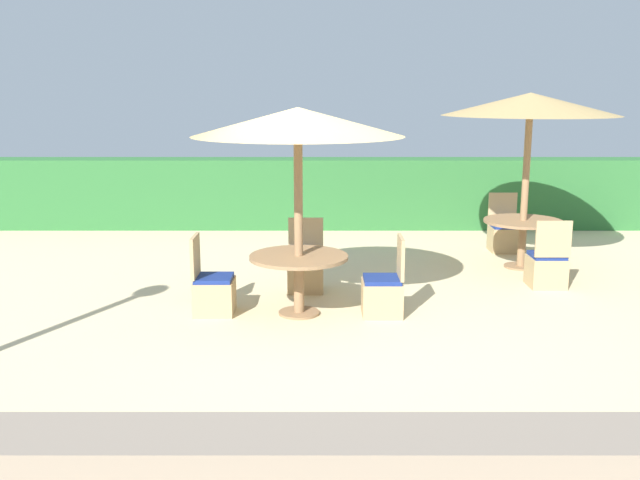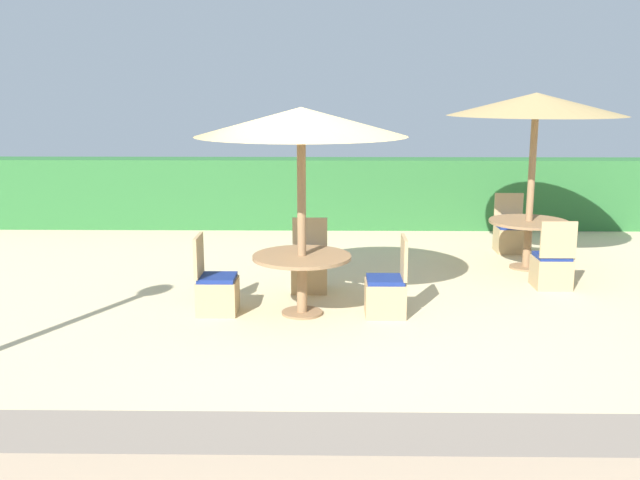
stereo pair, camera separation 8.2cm
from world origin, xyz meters
name	(u,v)px [view 1 (the left image)]	position (x,y,z in m)	size (l,w,h in m)	color
ground_plane	(320,333)	(0.00, 0.00, 0.00)	(40.00, 40.00, 0.00)	beige
hedge_row	(321,193)	(0.00, 6.01, 0.65)	(13.00, 0.70, 1.31)	#2D6B33
stone_border	(317,473)	(0.00, -3.35, 0.27)	(10.00, 0.56, 0.54)	gray
parasol_back_right	(534,105)	(3.01, 2.88, 2.36)	(2.50, 2.50, 2.54)	#93704C
round_table_back_right	(526,229)	(3.01, 2.88, 0.57)	(1.14, 1.14, 0.71)	#93704C
patio_chair_back_right_south	(550,268)	(3.05, 1.84, 0.26)	(0.46, 0.46, 0.93)	tan
patio_chair_back_right_north	(507,235)	(3.03, 3.97, 0.26)	(0.46, 0.46, 0.93)	tan
parasol_center	(301,123)	(-0.21, 0.65, 2.22)	(2.39, 2.39, 2.39)	#93704C
round_table_center	(302,267)	(-0.21, 0.65, 0.57)	(1.14, 1.14, 0.71)	#93704C
patio_chair_center_east	(386,293)	(0.77, 0.64, 0.26)	(0.46, 0.46, 0.93)	tan
patio_chair_center_north	(309,271)	(-0.15, 1.67, 0.26)	(0.46, 0.46, 0.93)	tan
patio_chair_center_west	(216,291)	(-1.22, 0.69, 0.26)	(0.46, 0.46, 0.93)	tan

